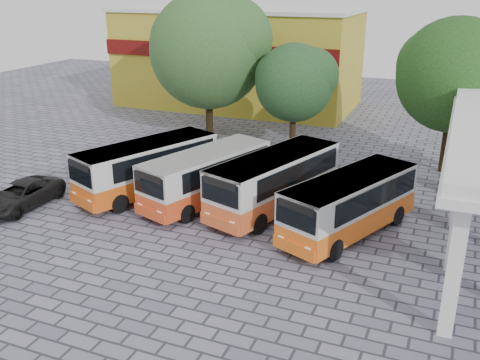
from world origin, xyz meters
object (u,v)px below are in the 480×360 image
at_px(bus_far_right, 350,202).
at_px(parked_car, 21,195).
at_px(bus_centre_left, 207,174).
at_px(bus_far_left, 148,165).
at_px(bus_centre_right, 275,179).

xyz_separation_m(bus_far_right, parked_car, (-15.33, -3.14, -0.89)).
bearing_deg(bus_centre_left, bus_far_left, -159.67).
relative_size(bus_far_left, bus_centre_right, 0.99).
distance_m(bus_far_left, parked_car, 6.26).
distance_m(bus_far_right, parked_car, 15.68).
distance_m(bus_far_left, bus_centre_left, 3.31).
bearing_deg(bus_far_right, bus_centre_right, -174.19).
xyz_separation_m(bus_far_left, bus_far_right, (10.53, -0.77, -0.05)).
height_order(bus_far_left, bus_far_right, bus_far_left).
height_order(bus_centre_left, bus_far_right, bus_far_right).
height_order(bus_far_right, parked_car, bus_far_right).
bearing_deg(bus_centre_left, bus_far_right, 12.16).
xyz_separation_m(bus_centre_left, bus_centre_right, (3.40, 0.35, 0.09)).
height_order(bus_far_left, bus_centre_right, bus_centre_right).
relative_size(bus_centre_right, parked_car, 1.80).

